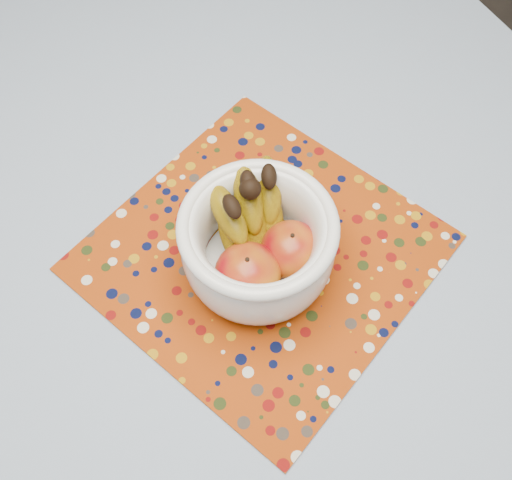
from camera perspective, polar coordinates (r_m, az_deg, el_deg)
table at (r=0.90m, az=-6.05°, el=-2.62°), size 1.20×1.20×0.75m
tablecloth at (r=0.82m, az=-6.57°, el=-0.02°), size 1.32×1.32×0.01m
placemat at (r=0.80m, az=0.52°, el=-1.21°), size 0.52×0.52×0.00m
fruit_bowl at (r=0.73m, az=0.19°, el=0.27°), size 0.19×0.20×0.14m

